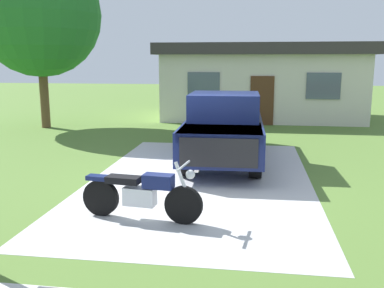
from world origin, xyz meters
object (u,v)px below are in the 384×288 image
Objects in this scene: motorcycle at (142,194)px; neighbor_house at (261,81)px; shade_tree at (39,15)px; pickup_truck at (225,126)px.

motorcycle is 0.23× the size of neighbor_house.
shade_tree is (-6.66, 9.70, 4.04)m from motorcycle.
neighbor_house reaches higher than pickup_truck.
shade_tree reaches higher than neighbor_house.
neighbor_house is (1.13, 9.29, 0.84)m from pickup_truck.
neighbor_house is at bearing 83.08° from pickup_truck.
pickup_truck is 9.81m from shade_tree.
motorcycle is 14.41m from neighbor_house.
shade_tree is at bearing 124.48° from motorcycle.
pickup_truck is (1.11, 4.89, 0.48)m from motorcycle.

